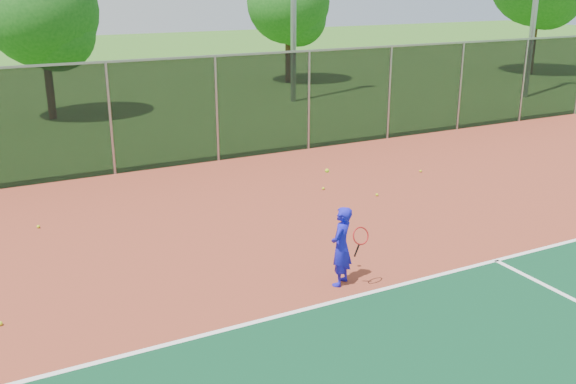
# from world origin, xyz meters

# --- Properties ---
(ground) EXTENTS (120.00, 120.00, 0.00)m
(ground) POSITION_xyz_m (0.00, 0.00, 0.00)
(ground) COLOR #2D5F1B
(ground) RESTS_ON ground
(court_apron) EXTENTS (30.00, 20.00, 0.02)m
(court_apron) POSITION_xyz_m (0.00, 2.00, 0.01)
(court_apron) COLOR #953C25
(court_apron) RESTS_ON ground
(fence_back) EXTENTS (30.00, 0.06, 3.03)m
(fence_back) POSITION_xyz_m (0.00, 12.00, 1.56)
(fence_back) COLOR black
(fence_back) RESTS_ON court_apron
(tennis_player) EXTENTS (0.61, 0.70, 2.08)m
(tennis_player) POSITION_xyz_m (-1.08, 3.53, 0.73)
(tennis_player) COLOR #1815C9
(tennis_player) RESTS_ON court_apron
(practice_ball_0) EXTENTS (0.07, 0.07, 0.07)m
(practice_ball_0) POSITION_xyz_m (0.07, 5.45, 0.06)
(practice_ball_0) COLOR #B5C917
(practice_ball_0) RESTS_ON court_apron
(practice_ball_1) EXTENTS (0.07, 0.07, 0.07)m
(practice_ball_1) POSITION_xyz_m (4.46, 8.31, 0.06)
(practice_ball_1) COLOR #B5C917
(practice_ball_1) RESTS_ON court_apron
(practice_ball_2) EXTENTS (0.07, 0.07, 0.07)m
(practice_ball_2) POSITION_xyz_m (1.31, 8.20, 0.06)
(practice_ball_2) COLOR #B5C917
(practice_ball_2) RESTS_ON court_apron
(practice_ball_3) EXTENTS (0.07, 0.07, 0.07)m
(practice_ball_3) POSITION_xyz_m (2.22, 7.16, 0.06)
(practice_ball_3) COLOR #B5C917
(practice_ball_3) RESTS_ON court_apron
(practice_ball_4) EXTENTS (0.07, 0.07, 0.07)m
(practice_ball_4) POSITION_xyz_m (-5.37, 8.71, 0.06)
(practice_ball_4) COLOR #B5C917
(practice_ball_4) RESTS_ON court_apron
(practice_ball_5) EXTENTS (0.07, 0.07, 0.07)m
(practice_ball_5) POSITION_xyz_m (-6.42, 4.70, 0.06)
(practice_ball_5) COLOR #B5C917
(practice_ball_5) RESTS_ON court_apron
(tree_back_left) EXTENTS (4.12, 4.12, 6.05)m
(tree_back_left) POSITION_xyz_m (-3.28, 20.46, 3.79)
(tree_back_left) COLOR #392114
(tree_back_left) RESTS_ON ground
(tree_back_mid) EXTENTS (4.14, 4.14, 6.09)m
(tree_back_mid) POSITION_xyz_m (8.92, 24.52, 3.82)
(tree_back_mid) COLOR #392114
(tree_back_mid) RESTS_ON ground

